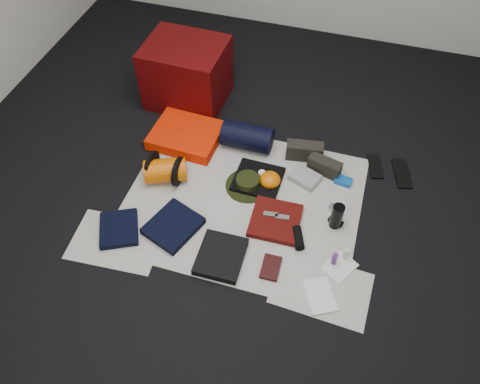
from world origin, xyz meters
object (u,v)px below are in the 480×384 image
(sleeping_pad, at_px, (186,135))
(water_bottle, at_px, (337,216))
(red_cabinet, at_px, (187,73))
(stuff_sack, at_px, (166,170))
(navy_duffel, at_px, (247,137))
(compact_camera, at_px, (335,209))
(paperback_book, at_px, (271,267))

(sleeping_pad, bearing_deg, water_bottle, -20.90)
(red_cabinet, relative_size, stuff_sack, 2.09)
(navy_duffel, xyz_separation_m, compact_camera, (0.75, -0.42, -0.08))
(paperback_book, bearing_deg, compact_camera, 59.10)
(sleeping_pad, bearing_deg, red_cabinet, 108.31)
(stuff_sack, bearing_deg, red_cabinet, 100.20)
(navy_duffel, height_order, paperback_book, navy_duffel)
(paperback_book, bearing_deg, sleeping_pad, 132.80)
(red_cabinet, relative_size, paperback_book, 3.55)
(stuff_sack, relative_size, water_bottle, 1.48)
(stuff_sack, relative_size, compact_camera, 3.29)
(red_cabinet, bearing_deg, paperback_book, -51.02)
(red_cabinet, distance_m, navy_duffel, 0.76)
(navy_duffel, height_order, compact_camera, navy_duffel)
(compact_camera, bearing_deg, stuff_sack, -152.87)
(sleeping_pad, relative_size, navy_duffel, 1.34)
(water_bottle, distance_m, paperback_book, 0.56)
(red_cabinet, height_order, water_bottle, red_cabinet)
(red_cabinet, distance_m, paperback_book, 1.77)
(sleeping_pad, distance_m, water_bottle, 1.32)
(red_cabinet, xyz_separation_m, water_bottle, (1.39, -0.95, -0.15))
(red_cabinet, distance_m, stuff_sack, 0.92)
(red_cabinet, height_order, paperback_book, red_cabinet)
(red_cabinet, xyz_separation_m, stuff_sack, (0.16, -0.89, -0.16))
(red_cabinet, distance_m, sleeping_pad, 0.54)
(sleeping_pad, xyz_separation_m, compact_camera, (1.22, -0.36, -0.03))
(water_bottle, relative_size, paperback_book, 1.15)
(water_bottle, relative_size, compact_camera, 2.23)
(paperback_book, bearing_deg, water_bottle, 51.60)
(red_cabinet, bearing_deg, compact_camera, -29.65)
(sleeping_pad, height_order, stuff_sack, stuff_sack)
(sleeping_pad, bearing_deg, stuff_sack, -89.66)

